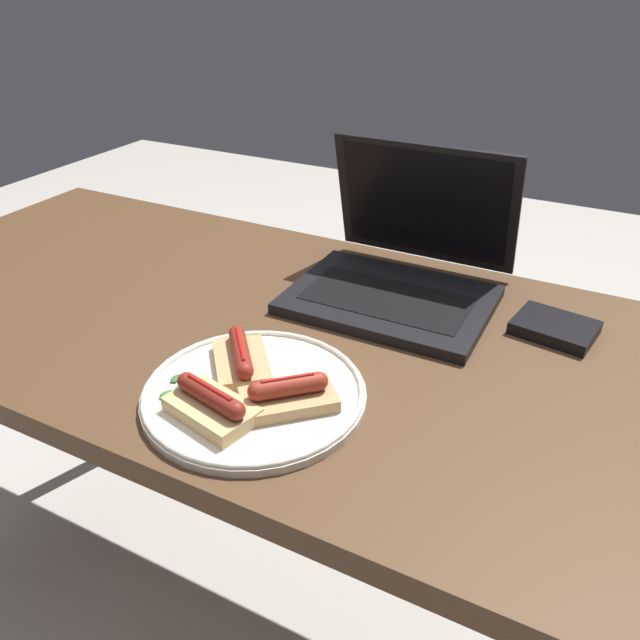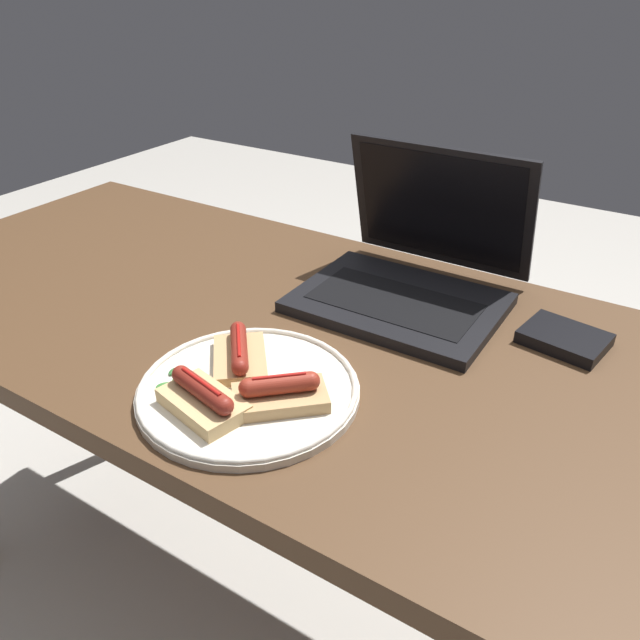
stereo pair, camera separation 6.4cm
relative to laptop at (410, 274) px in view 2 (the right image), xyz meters
name	(u,v)px [view 2 (the right image)]	position (x,y,z in m)	size (l,w,h in m)	color
ground_plane	(281,611)	(-0.17, -0.18, -0.79)	(6.00, 6.00, 0.00)	#B7B2A8
desk	(267,351)	(-0.17, -0.18, -0.11)	(1.47, 0.68, 0.75)	#4C331E
laptop	(410,274)	(0.00, 0.00, 0.00)	(0.32, 0.29, 0.24)	black
plate	(249,389)	(-0.06, -0.35, -0.03)	(0.29, 0.29, 0.02)	silver
sausage_toast_left	(203,399)	(-0.08, -0.42, -0.02)	(0.12, 0.09, 0.05)	tan
sausage_toast_middle	(240,354)	(-0.11, -0.31, -0.02)	(0.12, 0.13, 0.04)	tan
sausage_toast_right	(280,393)	(-0.01, -0.36, -0.02)	(0.13, 0.13, 0.04)	tan
salad_pile	(175,381)	(-0.15, -0.40, -0.03)	(0.05, 0.06, 0.01)	#387A33
external_drive	(564,338)	(0.25, -0.01, -0.03)	(0.13, 0.11, 0.02)	black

